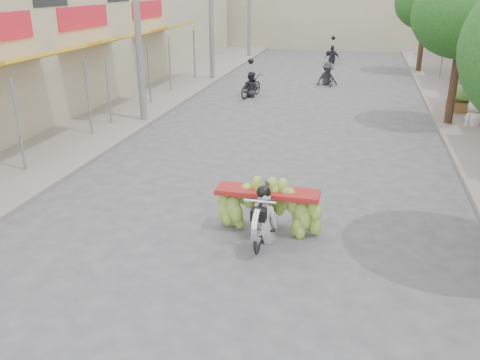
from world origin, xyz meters
The scene contains 12 objects.
sidewalk_left centered at (-7.00, 15.00, 0.06)m, with size 4.00×60.00×0.12m, color gray.
shophouse_row_left centered at (-11.98, 13.98, 3.00)m, with size 9.77×40.00×6.00m.
far_building centered at (0.00, 38.00, 3.50)m, with size 20.00×6.00×7.00m, color #B3AA8E.
utility_pole_mid centered at (-5.40, 12.00, 4.03)m, with size 0.60×0.24×8.00m.
street_tree_mid centered at (5.40, 14.00, 3.78)m, with size 3.40×3.40×5.25m.
street_tree_far centered at (5.40, 26.00, 3.78)m, with size 3.40×3.40×5.25m.
produce_crate_far centered at (6.20, 16.00, 0.71)m, with size 1.20×0.88×1.16m.
banana_motorbike centered at (0.62, 4.10, 0.68)m, with size 2.20×1.93×1.98m.
pedestrian centered at (6.23, 13.93, 1.07)m, with size 1.09×1.01×1.91m.
bg_motorbike_a centered at (-2.54, 17.30, 0.73)m, with size 1.04×1.81×1.95m.
bg_motorbike_b centered at (0.60, 20.89, 0.88)m, with size 1.19×1.56×1.95m.
bg_motorbike_c centered at (0.36, 28.44, 0.81)m, with size 1.03×1.60×1.95m.
Camera 1 is at (2.24, -4.90, 4.77)m, focal length 38.00 mm.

